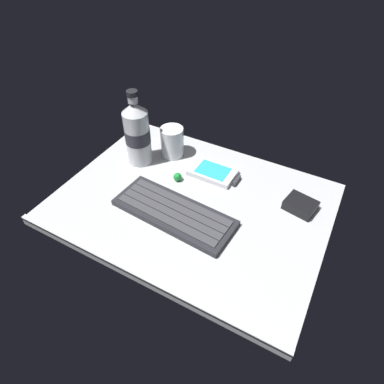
{
  "coord_description": "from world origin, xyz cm",
  "views": [
    {
      "loc": [
        27.34,
        -50.07,
        56.74
      ],
      "look_at": [
        0.0,
        0.0,
        3.0
      ],
      "focal_mm": 30.75,
      "sensor_mm": 36.0,
      "label": 1
    }
  ],
  "objects_px": {
    "handheld_device": "(215,173)",
    "water_bottle": "(137,133)",
    "charger_block": "(300,205)",
    "trackball_mouse": "(178,177)",
    "juice_cup": "(172,143)",
    "keyboard": "(174,212)"
  },
  "relations": [
    {
      "from": "keyboard",
      "to": "water_bottle",
      "type": "distance_m",
      "value": 0.24
    },
    {
      "from": "handheld_device",
      "to": "charger_block",
      "type": "distance_m",
      "value": 0.23
    },
    {
      "from": "handheld_device",
      "to": "trackball_mouse",
      "type": "relative_size",
      "value": 5.85
    },
    {
      "from": "charger_block",
      "to": "trackball_mouse",
      "type": "relative_size",
      "value": 3.18
    },
    {
      "from": "charger_block",
      "to": "juice_cup",
      "type": "bearing_deg",
      "value": 173.87
    },
    {
      "from": "handheld_device",
      "to": "water_bottle",
      "type": "height_order",
      "value": "water_bottle"
    },
    {
      "from": "keyboard",
      "to": "juice_cup",
      "type": "height_order",
      "value": "juice_cup"
    },
    {
      "from": "keyboard",
      "to": "water_bottle",
      "type": "bearing_deg",
      "value": 144.6
    },
    {
      "from": "juice_cup",
      "to": "charger_block",
      "type": "xyz_separation_m",
      "value": [
        0.38,
        -0.04,
        -0.03
      ]
    },
    {
      "from": "handheld_device",
      "to": "water_bottle",
      "type": "relative_size",
      "value": 0.62
    },
    {
      "from": "trackball_mouse",
      "to": "keyboard",
      "type": "bearing_deg",
      "value": -63.64
    },
    {
      "from": "juice_cup",
      "to": "trackball_mouse",
      "type": "bearing_deg",
      "value": -52.48
    },
    {
      "from": "juice_cup",
      "to": "water_bottle",
      "type": "bearing_deg",
      "value": -133.45
    },
    {
      "from": "charger_block",
      "to": "water_bottle",
      "type": "bearing_deg",
      "value": -176.52
    },
    {
      "from": "charger_block",
      "to": "trackball_mouse",
      "type": "height_order",
      "value": "charger_block"
    },
    {
      "from": "keyboard",
      "to": "juice_cup",
      "type": "bearing_deg",
      "value": 121.72
    },
    {
      "from": "water_bottle",
      "to": "trackball_mouse",
      "type": "distance_m",
      "value": 0.16
    },
    {
      "from": "keyboard",
      "to": "trackball_mouse",
      "type": "xyz_separation_m",
      "value": [
        -0.05,
        0.11,
        0.0
      ]
    },
    {
      "from": "charger_block",
      "to": "handheld_device",
      "type": "bearing_deg",
      "value": 176.26
    },
    {
      "from": "juice_cup",
      "to": "trackball_mouse",
      "type": "height_order",
      "value": "juice_cup"
    },
    {
      "from": "keyboard",
      "to": "trackball_mouse",
      "type": "distance_m",
      "value": 0.12
    },
    {
      "from": "handheld_device",
      "to": "juice_cup",
      "type": "bearing_deg",
      "value": 170.12
    }
  ]
}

